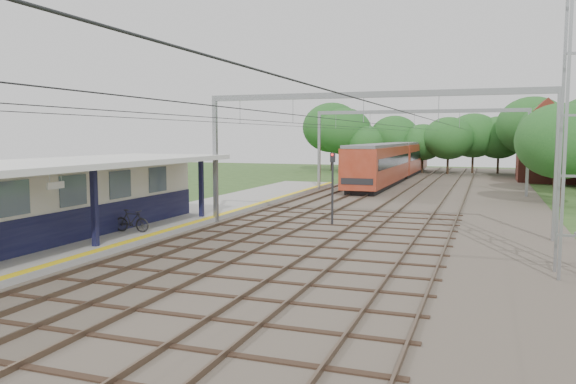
% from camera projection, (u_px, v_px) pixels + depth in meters
% --- Properties ---
extents(ground, '(160.00, 160.00, 0.00)m').
position_uv_depth(ground, '(130.00, 313.00, 15.33)').
color(ground, '#2D4C1E').
rests_on(ground, ground).
extents(ballast_bed, '(18.00, 90.00, 0.10)m').
position_uv_depth(ballast_bed, '(415.00, 200.00, 42.10)').
color(ballast_bed, '#473D33').
rests_on(ballast_bed, ground).
extents(platform, '(5.00, 52.00, 0.35)m').
position_uv_depth(platform, '(167.00, 221.00, 30.94)').
color(platform, gray).
rests_on(platform, ground).
extents(yellow_stripe, '(0.45, 52.00, 0.01)m').
position_uv_depth(yellow_stripe, '(203.00, 219.00, 30.17)').
color(yellow_stripe, yellow).
rests_on(yellow_stripe, platform).
extents(station_building, '(3.41, 18.00, 3.40)m').
position_uv_depth(station_building, '(53.00, 199.00, 24.66)').
color(station_building, beige).
rests_on(station_building, platform).
extents(canopy, '(6.40, 20.00, 3.44)m').
position_uv_depth(canopy, '(56.00, 165.00, 23.19)').
color(canopy, '#101133').
rests_on(canopy, platform).
extents(rail_tracks, '(11.80, 88.00, 0.15)m').
position_uv_depth(rail_tracks, '(382.00, 197.00, 42.92)').
color(rail_tracks, brown).
rests_on(rail_tracks, ballast_bed).
extents(catenary_system, '(17.22, 88.00, 7.00)m').
position_uv_depth(catenary_system, '(399.00, 126.00, 37.34)').
color(catenary_system, gray).
rests_on(catenary_system, ground).
extents(tree_band, '(31.72, 30.88, 8.82)m').
position_uv_depth(tree_band, '(443.00, 135.00, 67.08)').
color(tree_band, '#382619').
rests_on(tree_band, ground).
extents(house_far, '(8.00, 6.12, 8.66)m').
position_uv_depth(house_far, '(559.00, 151.00, 58.38)').
color(house_far, brown).
rests_on(house_far, ground).
extents(bicycle, '(1.79, 0.61, 1.06)m').
position_uv_depth(bicycle, '(132.00, 221.00, 26.19)').
color(bicycle, black).
rests_on(bicycle, platform).
extents(train, '(3.05, 37.96, 4.00)m').
position_uv_depth(train, '(395.00, 160.00, 61.40)').
color(train, black).
rests_on(train, ballast_bed).
extents(signal_post, '(0.29, 0.27, 3.94)m').
position_uv_depth(signal_post, '(332.00, 182.00, 29.70)').
color(signal_post, black).
rests_on(signal_post, ground).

